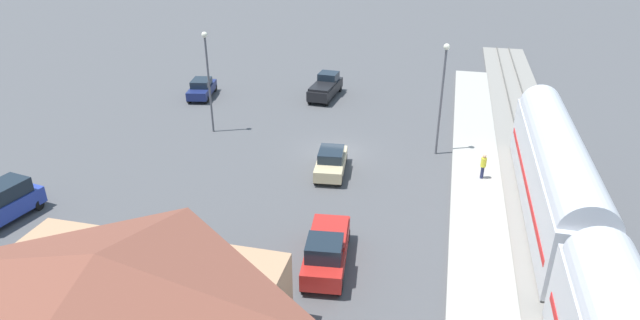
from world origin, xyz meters
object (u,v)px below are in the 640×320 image
(station_building, at_px, (108,314))
(pedestrian_on_platform, at_px, (483,165))
(pickup_black, at_px, (326,87))
(pickup_red, at_px, (326,249))
(light_pole_lot_center, at_px, (208,71))
(sedan_navy, at_px, (202,88))
(light_pole_near_platform, at_px, (443,87))
(passenger_train, at_px, (588,265))
(sedan_tan, at_px, (331,161))

(station_building, bearing_deg, pedestrian_on_platform, -125.94)
(pedestrian_on_platform, height_order, pickup_black, pickup_black)
(station_building, bearing_deg, pickup_red, -126.96)
(pickup_black, relative_size, light_pole_lot_center, 0.69)
(sedan_navy, xyz_separation_m, light_pole_near_platform, (-22.16, 7.68, 4.22))
(passenger_train, distance_m, station_building, 19.50)
(station_building, xyz_separation_m, pedestrian_on_platform, (-14.31, -19.74, -1.64))
(sedan_tan, xyz_separation_m, light_pole_lot_center, (10.85, -4.95, 4.15))
(sedan_tan, bearing_deg, passenger_train, 140.62)
(passenger_train, height_order, pedestrian_on_platform, passenger_train)
(passenger_train, xyz_separation_m, light_pole_lot_center, (24.48, -16.14, 2.17))
(pickup_red, height_order, sedan_navy, pickup_red)
(station_building, bearing_deg, pickup_black, -90.74)
(pickup_red, bearing_deg, pickup_black, -76.83)
(sedan_navy, xyz_separation_m, light_pole_lot_center, (-4.48, 7.60, 4.15))
(light_pole_near_platform, bearing_deg, pickup_red, 72.31)
(passenger_train, relative_size, pickup_red, 6.49)
(sedan_navy, bearing_deg, passenger_train, 140.65)
(station_building, distance_m, pedestrian_on_platform, 24.44)
(pickup_red, height_order, pickup_black, same)
(sedan_navy, relative_size, sedan_tan, 1.02)
(station_building, height_order, sedan_tan, station_building)
(sedan_tan, bearing_deg, light_pole_lot_center, -24.54)
(pickup_black, relative_size, sedan_tan, 1.18)
(station_building, relative_size, light_pole_lot_center, 1.56)
(pedestrian_on_platform, distance_m, sedan_tan, 10.00)
(light_pole_lot_center, bearing_deg, sedan_tan, 155.46)
(light_pole_near_platform, distance_m, light_pole_lot_center, 17.68)
(passenger_train, xyz_separation_m, sedan_tan, (13.63, -11.18, -1.98))
(pedestrian_on_platform, distance_m, light_pole_lot_center, 21.48)
(pickup_black, height_order, sedan_tan, pickup_black)
(station_building, distance_m, sedan_tan, 19.29)
(sedan_navy, bearing_deg, light_pole_lot_center, 120.51)
(pickup_black, xyz_separation_m, light_pole_near_platform, (-10.76, 10.44, 4.07))
(station_building, relative_size, light_pole_near_platform, 1.53)
(pedestrian_on_platform, xyz_separation_m, sedan_navy, (25.27, -11.50, -0.40))
(pickup_red, bearing_deg, sedan_navy, -52.63)
(passenger_train, distance_m, sedan_tan, 17.74)
(sedan_navy, distance_m, sedan_tan, 19.82)
(pickup_black, bearing_deg, sedan_tan, 104.41)
(passenger_train, height_order, pickup_black, passenger_train)
(station_building, distance_m, pickup_black, 34.04)
(station_building, bearing_deg, sedan_tan, -103.17)
(pickup_black, bearing_deg, station_building, 89.26)
(pickup_black, xyz_separation_m, sedan_tan, (-3.93, 15.31, -0.15))
(pedestrian_on_platform, height_order, sedan_tan, pedestrian_on_platform)
(pickup_red, relative_size, light_pole_lot_center, 0.70)
(pickup_red, distance_m, light_pole_near_platform, 16.31)
(sedan_navy, height_order, sedan_tan, same)
(passenger_train, relative_size, pedestrian_on_platform, 21.22)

